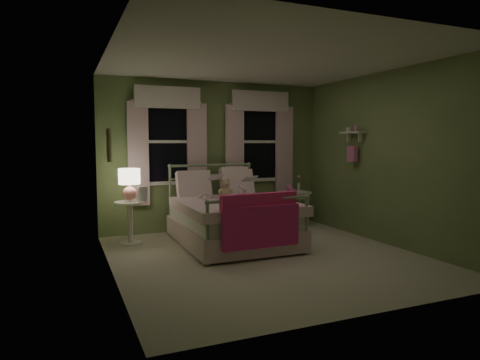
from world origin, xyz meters
name	(u,v)px	position (x,y,z in m)	size (l,w,h in m)	color
room_shell	(267,160)	(0.00, 0.00, 1.30)	(4.20, 4.20, 4.20)	silver
bed	(232,219)	(-0.15, 0.89, 0.38)	(1.58, 2.04, 1.18)	white
pink_throw	(260,214)	(-0.16, -0.12, 0.61)	(1.10, 0.21, 0.71)	#F32F7A
child_left	(205,181)	(-0.44, 1.33, 0.93)	(0.26, 0.17, 0.72)	#F7D1DD
child_right	(238,179)	(0.12, 1.33, 0.94)	(0.36, 0.28, 0.74)	#F7D1DD
book_left	(210,180)	(-0.44, 1.08, 0.96)	(0.20, 0.27, 0.03)	beige
book_right	(244,182)	(0.12, 1.08, 0.92)	(0.20, 0.27, 0.02)	beige
teddy_bear	(225,190)	(-0.16, 1.17, 0.79)	(0.24, 0.20, 0.32)	tan
nightstand_left	(130,217)	(-1.58, 1.46, 0.42)	(0.46, 0.46, 0.65)	white
table_lamp	(129,181)	(-1.58, 1.46, 0.95)	(0.32, 0.32, 0.48)	pink
book_nightstand	(137,201)	(-1.48, 1.38, 0.66)	(0.16, 0.22, 0.02)	beige
nightstand_right	(294,197)	(1.40, 1.71, 0.55)	(0.50, 0.40, 0.64)	white
pink_toy	(290,188)	(1.30, 1.70, 0.71)	(0.14, 0.19, 0.14)	pink
bud_vase	(299,183)	(1.52, 1.76, 0.79)	(0.06, 0.06, 0.28)	white
window_left	(168,137)	(-0.85, 2.03, 1.62)	(1.34, 0.13, 1.96)	black
window_right	(260,138)	(0.85, 2.03, 1.62)	(1.34, 0.13, 1.96)	black
wall_shelf	(352,143)	(1.90, 0.70, 1.52)	(0.15, 0.50, 0.60)	white
framed_picture	(109,145)	(-1.95, 0.60, 1.50)	(0.03, 0.32, 0.42)	beige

